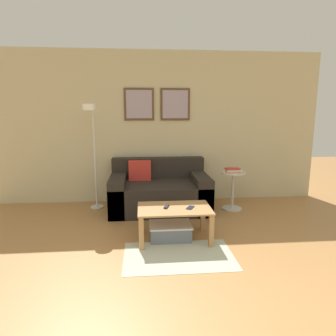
# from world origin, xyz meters

# --- Properties ---
(wall_back) EXTENTS (5.60, 0.09, 2.55)m
(wall_back) POSITION_xyz_m (-0.00, 3.45, 1.28)
(wall_back) COLOR #C6BC93
(wall_back) RESTS_ON ground_plane
(area_rug) EXTENTS (1.20, 0.76, 0.01)m
(area_rug) POSITION_xyz_m (0.09, 1.29, 0.00)
(area_rug) COLOR #B2B79E
(area_rug) RESTS_ON ground_plane
(couch) EXTENTS (1.55, 0.98, 0.78)m
(couch) POSITION_xyz_m (-0.02, 2.94, 0.28)
(couch) COLOR #28231E
(couch) RESTS_ON ground_plane
(coffee_table) EXTENTS (0.88, 0.56, 0.41)m
(coffee_table) POSITION_xyz_m (0.09, 1.73, 0.33)
(coffee_table) COLOR #AD7F4C
(coffee_table) RESTS_ON ground_plane
(storage_bin) EXTENTS (0.52, 0.36, 0.19)m
(storage_bin) POSITION_xyz_m (0.05, 1.75, 0.10)
(storage_bin) COLOR slate
(storage_bin) RESTS_ON ground_plane
(floor_lamp) EXTENTS (0.21, 0.53, 1.66)m
(floor_lamp) POSITION_xyz_m (-1.03, 2.89, 1.17)
(floor_lamp) COLOR silver
(floor_lamp) RESTS_ON ground_plane
(side_table) EXTENTS (0.38, 0.38, 0.61)m
(side_table) POSITION_xyz_m (1.16, 2.82, 0.36)
(side_table) COLOR silver
(side_table) RESTS_ON ground_plane
(book_stack) EXTENTS (0.26, 0.18, 0.06)m
(book_stack) POSITION_xyz_m (1.15, 2.83, 0.64)
(book_stack) COLOR #D18438
(book_stack) RESTS_ON side_table
(remote_control) EXTENTS (0.08, 0.16, 0.02)m
(remote_control) POSITION_xyz_m (0.00, 1.76, 0.42)
(remote_control) COLOR #232328
(remote_control) RESTS_ON coffee_table
(cell_phone) EXTENTS (0.13, 0.15, 0.01)m
(cell_phone) POSITION_xyz_m (0.28, 1.70, 0.41)
(cell_phone) COLOR #1E2338
(cell_phone) RESTS_ON coffee_table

